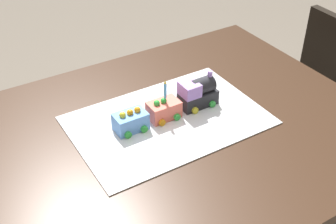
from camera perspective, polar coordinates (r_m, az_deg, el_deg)
The scene contains 6 objects.
dining_table at distance 1.42m, azimuth -1.32°, elevation -6.40°, with size 1.40×1.00×0.74m.
cake_board at distance 1.41m, azimuth 0.00°, elevation -1.06°, with size 0.60×0.40×0.00m, color silver.
cake_locomotive at distance 1.45m, azimuth 3.82°, elevation 2.45°, with size 0.14×0.08×0.12m.
cake_car_tanker_coral at distance 1.40m, azimuth -0.57°, elevation 0.31°, with size 0.10×0.08×0.07m.
cake_car_gondola_sky_blue at distance 1.36m, azimuth -4.83°, elevation -1.16°, with size 0.10×0.08×0.07m.
birthday_candle at distance 1.36m, azimuth -0.37°, elevation 2.93°, with size 0.01×0.01×0.06m.
Camera 1 is at (0.52, 0.91, 1.59)m, focal length 47.58 mm.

